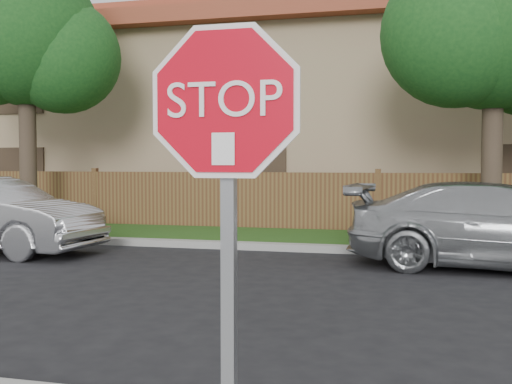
# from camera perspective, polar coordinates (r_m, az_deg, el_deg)

# --- Properties ---
(far_curb) EXTENTS (70.00, 0.30, 0.15)m
(far_curb) POSITION_cam_1_polar(r_m,az_deg,el_deg) (12.47, 10.81, -5.46)
(far_curb) COLOR gray
(far_curb) RESTS_ON ground
(grass_strip) EXTENTS (70.00, 3.00, 0.12)m
(grass_strip) POSITION_cam_1_polar(r_m,az_deg,el_deg) (14.11, 11.19, -4.57)
(grass_strip) COLOR #1E4714
(grass_strip) RESTS_ON ground
(fence) EXTENTS (70.00, 0.12, 1.60)m
(fence) POSITION_cam_1_polar(r_m,az_deg,el_deg) (15.63, 11.51, -1.12)
(fence) COLOR #512F1C
(fence) RESTS_ON ground
(apartment_building) EXTENTS (35.20, 9.20, 7.20)m
(apartment_building) POSITION_cam_1_polar(r_m,az_deg,el_deg) (21.25, 12.27, 7.27)
(apartment_building) COLOR #A08263
(apartment_building) RESTS_ON ground
(tree_left) EXTENTS (4.80, 3.90, 7.78)m
(tree_left) POSITION_cam_1_polar(r_m,az_deg,el_deg) (17.14, -21.29, 13.94)
(tree_left) COLOR #382B21
(tree_left) RESTS_ON ground
(tree_mid) EXTENTS (4.80, 3.90, 7.35)m
(tree_mid) POSITION_cam_1_polar(r_m,az_deg,el_deg) (14.19, 21.91, 14.88)
(tree_mid) COLOR #382B21
(tree_mid) RESTS_ON ground
(stop_sign) EXTENTS (1.01, 0.13, 2.55)m
(stop_sign) POSITION_cam_1_polar(r_m,az_deg,el_deg) (2.82, -2.88, 2.06)
(stop_sign) COLOR gray
(stop_sign) RESTS_ON sidewalk_near
(sedan_right) EXTENTS (5.38, 2.52, 1.52)m
(sedan_right) POSITION_cam_1_polar(r_m,az_deg,el_deg) (11.27, 22.21, -3.01)
(sedan_right) COLOR #9DA0A4
(sedan_right) RESTS_ON ground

